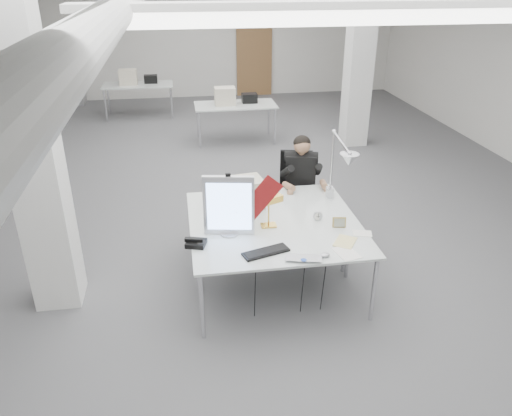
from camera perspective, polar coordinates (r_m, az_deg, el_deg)
The scene contains 23 objects.
room_shell at distance 7.07m, azimuth -0.98°, elevation 13.47°, with size 10.04×14.04×3.24m.
desk_main at distance 4.96m, azimuth 3.07°, elevation -4.06°, with size 1.80×0.90×0.03m, color silver.
desk_second at distance 5.75m, azimuth 1.22°, elevation 0.38°, with size 1.80×0.90×0.03m, color silver.
bg_desk_a at distance 10.07m, azimuth -2.39°, elevation 11.68°, with size 1.60×0.80×0.03m, color silver.
bg_desk_b at distance 12.18m, azimuth -13.35°, elevation 13.54°, with size 1.60×0.80×0.03m, color silver.
filing_cabinet at distance 13.84m, azimuth -20.18°, elevation 13.51°, with size 0.45×0.55×1.20m, color gray.
office_chair at distance 6.53m, azimuth 4.96°, elevation 1.80°, with size 0.55×0.55×1.12m, color black, non-canonical shape.
seated_person at distance 6.36m, azimuth 5.18°, elevation 4.42°, with size 0.54×0.67×1.00m, color black, non-canonical shape.
monitor at distance 4.97m, azimuth -3.13°, elevation 0.26°, with size 0.51×0.05×0.63m, color silver.
pennant at distance 4.95m, azimuth 0.42°, elevation 1.00°, with size 0.50×0.01×0.21m, color maroon.
keyboard at distance 4.77m, azimuth 1.13°, elevation -5.06°, with size 0.45×0.15×0.02m, color black.
laptop at distance 4.64m, azimuth 5.47°, elevation -6.09°, with size 0.34×0.22×0.03m, color #B4B4B9.
mouse at distance 4.75m, azimuth 7.88°, elevation -5.35°, with size 0.10×0.06×0.04m, color #AFB0B4.
bankers_lamp at distance 5.18m, azimuth 1.46°, elevation -0.51°, with size 0.28×0.11×0.32m, color gold, non-canonical shape.
desk_phone at distance 4.92m, azimuth -6.86°, elevation -4.03°, with size 0.19×0.17×0.05m, color black.
picture_frame_left at distance 5.19m, azimuth -4.63°, elevation -1.82°, with size 0.14×0.01×0.11m, color tan.
picture_frame_right at distance 5.28m, azimuth 9.48°, elevation -1.62°, with size 0.14×0.01×0.11m, color #AE934A.
desk_clock at distance 5.39m, azimuth 7.09°, elevation -0.90°, with size 0.10×0.10×0.03m, color silver.
paper_stack_a at distance 4.85m, azimuth 10.31°, elevation -5.07°, with size 0.19×0.27×0.01m, color white.
paper_stack_b at distance 5.03m, azimuth 10.15°, elevation -3.82°, with size 0.19×0.26×0.01m, color #E9DA8B.
paper_stack_c at distance 5.22m, azimuth 12.04°, elevation -2.85°, with size 0.19×0.13×0.01m, color white.
beige_monitor at distance 5.62m, azimuth -1.08°, elevation 1.77°, with size 0.35×0.33×0.33m, color beige.
architect_lamp at distance 5.58m, azimuth 9.44°, elevation 4.57°, with size 0.25×0.73×0.93m, color silver, non-canonical shape.
Camera 1 is at (-0.94, -6.70, 3.22)m, focal length 35.00 mm.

